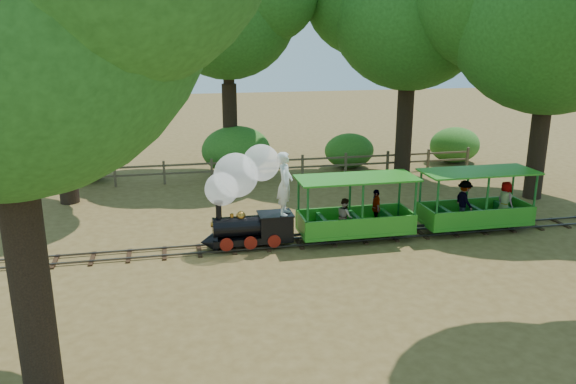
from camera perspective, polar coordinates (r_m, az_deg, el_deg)
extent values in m
plane|color=olive|center=(17.36, 4.35, -5.02)|extent=(90.00, 90.00, 0.00)
cube|color=#3F3D3A|center=(17.06, 4.63, -5.13)|extent=(22.00, 0.05, 0.05)
cube|color=#3F3D3A|center=(17.60, 4.08, -4.45)|extent=(22.00, 0.05, 0.05)
cube|color=#382314|center=(17.35, 4.35, -4.94)|extent=(0.12, 1.00, 0.05)
cube|color=#382314|center=(16.73, -12.43, -6.09)|extent=(0.12, 1.00, 0.05)
cube|color=#382314|center=(19.29, 18.80, -3.60)|extent=(0.12, 1.00, 0.05)
cube|color=black|center=(16.77, -3.65, -4.69)|extent=(2.37, 0.75, 0.19)
cylinder|color=black|center=(16.59, -4.96, -3.49)|extent=(1.51, 0.60, 0.60)
cylinder|color=black|center=(16.37, -7.06, -1.84)|extent=(0.17, 0.17, 0.47)
sphere|color=#B57A2B|center=(16.49, -4.80, -2.42)|extent=(0.28, 0.28, 0.28)
cylinder|color=#B57A2B|center=(16.46, -5.73, -2.40)|extent=(0.11, 0.11, 0.11)
cube|color=black|center=(16.74, -1.30, -3.27)|extent=(0.97, 0.75, 0.59)
cube|color=black|center=(16.64, -1.31, -2.23)|extent=(1.02, 0.82, 0.04)
cone|color=black|center=(16.66, -8.06, -5.05)|extent=(0.48, 0.69, 0.69)
cylinder|color=#B57A2B|center=(16.49, -7.68, -3.30)|extent=(0.11, 0.15, 0.15)
cylinder|color=maroon|center=(16.32, -6.26, -5.34)|extent=(0.39, 0.06, 0.39)
cylinder|color=maroon|center=(17.05, -6.53, -4.42)|extent=(0.39, 0.06, 0.39)
cylinder|color=maroon|center=(16.40, -3.82, -5.18)|extent=(0.39, 0.06, 0.39)
cylinder|color=maroon|center=(17.12, -4.19, -4.27)|extent=(0.39, 0.06, 0.39)
cylinder|color=maroon|center=(16.50, -1.41, -5.01)|extent=(0.39, 0.06, 0.39)
cylinder|color=maroon|center=(17.22, -1.88, -4.11)|extent=(0.39, 0.06, 0.39)
sphere|color=white|center=(16.25, -6.77, 0.30)|extent=(0.97, 0.97, 0.97)
sphere|color=white|center=(16.24, -5.32, 1.71)|extent=(1.29, 1.29, 1.29)
sphere|color=white|center=(16.31, -2.74, 2.99)|extent=(1.08, 1.08, 1.08)
imported|color=white|center=(16.30, -0.31, 0.88)|extent=(0.67, 0.80, 1.87)
cube|color=#29871D|center=(17.47, 6.82, -3.81)|extent=(3.48, 1.33, 0.10)
cube|color=#14581F|center=(17.51, 6.81, -4.19)|extent=(3.14, 0.51, 0.14)
cube|color=#29871D|center=(16.81, 7.53, -3.52)|extent=(3.48, 0.06, 0.51)
cube|color=#29871D|center=(17.93, 6.22, -2.23)|extent=(3.48, 0.06, 0.51)
cube|color=#29871D|center=(16.99, 7.00, 1.40)|extent=(3.64, 1.49, 0.05)
cylinder|color=#14581F|center=(16.21, 2.02, -2.22)|extent=(0.07, 0.07, 1.64)
cylinder|color=#14581F|center=(17.33, 1.07, -1.01)|extent=(0.07, 0.07, 1.64)
cylinder|color=#14581F|center=(17.28, 12.78, -1.46)|extent=(0.07, 0.07, 1.64)
cylinder|color=#14581F|center=(18.33, 11.23, -0.37)|extent=(0.07, 0.07, 1.64)
cube|color=#14581F|center=(17.09, 3.52, -3.26)|extent=(0.12, 1.13, 0.41)
cube|color=#14581F|center=(17.39, 6.85, -3.01)|extent=(0.12, 1.13, 0.41)
cube|color=#14581F|center=(17.74, 10.06, -2.76)|extent=(0.12, 1.13, 0.41)
cylinder|color=black|center=(16.87, 3.59, -4.74)|extent=(0.29, 0.06, 0.29)
cylinder|color=black|center=(17.50, 2.98, -3.96)|extent=(0.29, 0.06, 0.29)
cylinder|color=black|center=(17.57, 10.64, -4.15)|extent=(0.29, 0.06, 0.29)
cylinder|color=black|center=(18.18, 9.81, -3.42)|extent=(0.29, 0.06, 0.29)
imported|color=gray|center=(16.78, 5.79, -2.45)|extent=(0.43, 0.55, 1.10)
imported|color=gray|center=(17.60, 8.90, -1.57)|extent=(0.37, 0.71, 1.17)
cube|color=#29871D|center=(19.11, 18.40, -2.80)|extent=(3.48, 1.33, 0.10)
cube|color=#14581F|center=(19.15, 18.37, -3.15)|extent=(3.14, 0.51, 0.14)
cube|color=#29871D|center=(18.51, 19.44, -2.49)|extent=(3.48, 0.06, 0.51)
cube|color=#29871D|center=(19.53, 17.57, -1.38)|extent=(3.48, 0.06, 0.51)
cube|color=#29871D|center=(18.67, 18.83, 1.98)|extent=(3.64, 1.49, 0.05)
cylinder|color=#14581F|center=(17.58, 14.91, -1.30)|extent=(0.07, 0.07, 1.64)
cylinder|color=#14581F|center=(18.62, 13.27, -0.24)|extent=(0.07, 0.07, 1.64)
cylinder|color=#14581F|center=(19.28, 23.77, -0.63)|extent=(0.07, 0.07, 1.64)
cylinder|color=#14581F|center=(20.23, 21.83, 0.31)|extent=(0.07, 0.07, 1.64)
cube|color=#14581F|center=(18.53, 15.67, -2.31)|extent=(0.12, 1.13, 0.41)
cube|color=#14581F|center=(19.03, 18.47, -2.07)|extent=(0.12, 1.13, 0.41)
cube|color=#14581F|center=(19.57, 21.12, -1.84)|extent=(0.12, 1.13, 0.41)
cylinder|color=black|center=(18.32, 15.89, -3.66)|extent=(0.29, 0.06, 0.29)
cylinder|color=black|center=(18.90, 14.92, -2.98)|extent=(0.29, 0.06, 0.29)
cylinder|color=black|center=(19.43, 21.74, -3.08)|extent=(0.29, 0.06, 0.29)
cylinder|color=black|center=(19.98, 20.66, -2.46)|extent=(0.29, 0.06, 0.29)
imported|color=gray|center=(18.82, 17.47, -0.79)|extent=(0.50, 0.84, 1.28)
imported|color=gray|center=(19.31, 21.19, -0.79)|extent=(0.49, 0.66, 1.24)
cylinder|color=#2D2116|center=(22.28, -21.77, 4.14)|extent=(0.70, 0.70, 4.16)
cylinder|color=#2D2116|center=(21.92, -22.66, 12.52)|extent=(0.52, 0.53, 2.38)
cylinder|color=#2D2116|center=(25.53, -5.89, 6.38)|extent=(0.66, 0.66, 4.01)
cylinder|color=#2D2116|center=(25.21, -6.10, 13.47)|extent=(0.50, 0.50, 2.29)
sphere|color=#205019|center=(25.21, -6.24, 18.14)|extent=(6.07, 6.07, 6.07)
cylinder|color=#2D2116|center=(25.53, 11.70, 6.02)|extent=(0.72, 0.72, 3.91)
cylinder|color=#2D2116|center=(25.20, 12.10, 12.91)|extent=(0.54, 0.54, 2.23)
sphere|color=#205019|center=(25.20, 12.39, 17.77)|extent=(6.82, 6.82, 6.82)
cylinder|color=#2D2116|center=(23.41, 24.00, 3.91)|extent=(0.68, 0.68, 3.76)
cylinder|color=#2D2116|center=(23.05, 24.83, 11.10)|extent=(0.51, 0.51, 2.15)
sphere|color=#205019|center=(23.03, 25.49, 16.57)|extent=(7.61, 7.61, 7.61)
cylinder|color=#2D2116|center=(10.29, -24.49, -10.17)|extent=(0.64, 0.64, 3.81)
cylinder|color=#2D2116|center=(9.45, -26.56, 6.45)|extent=(0.48, 0.48, 2.18)
cube|color=brown|center=(24.62, -21.81, 1.38)|extent=(0.10, 0.10, 1.00)
cube|color=brown|center=(24.35, -17.18, 1.67)|extent=(0.10, 0.10, 1.00)
cube|color=brown|center=(24.23, -12.47, 1.94)|extent=(0.10, 0.10, 1.00)
cube|color=brown|center=(24.28, -7.75, 2.20)|extent=(0.10, 0.10, 1.00)
cube|color=brown|center=(24.50, -3.08, 2.45)|extent=(0.10, 0.10, 1.00)
cube|color=brown|center=(24.87, 1.48, 2.67)|extent=(0.10, 0.10, 1.00)
cube|color=brown|center=(25.40, 5.88, 2.87)|extent=(0.10, 0.10, 1.00)
cube|color=brown|center=(26.07, 10.08, 3.04)|extent=(0.10, 0.10, 1.00)
cube|color=brown|center=(26.87, 14.05, 3.19)|extent=(0.10, 0.10, 1.00)
cube|color=brown|center=(27.79, 17.77, 3.32)|extent=(0.10, 0.10, 1.00)
cube|color=brown|center=(24.60, -0.79, 3.24)|extent=(18.00, 0.06, 0.08)
cube|color=brown|center=(24.68, -0.78, 2.45)|extent=(18.00, 0.06, 0.08)
ellipsoid|color=#2D6B1E|center=(25.71, -19.73, 2.61)|extent=(2.00, 1.54, 1.39)
ellipsoid|color=#2D6B1E|center=(25.53, -5.29, 4.28)|extent=(3.12, 2.40, 2.16)
ellipsoid|color=#2D6B1E|center=(26.71, 6.24, 4.20)|extent=(2.36, 1.82, 1.64)
ellipsoid|color=#2D6B1E|center=(28.83, 16.58, 4.60)|extent=(2.52, 1.94, 1.74)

